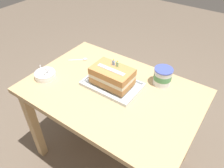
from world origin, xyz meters
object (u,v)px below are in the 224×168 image
(foil_tray, at_px, (112,85))
(serving_spoon_near_tray, at_px, (83,59))
(birthday_cake, at_px, (112,76))
(bowl_stack, at_px, (45,75))
(ice_cream_tub, at_px, (163,76))

(foil_tray, distance_m, serving_spoon_near_tray, 0.39)
(birthday_cake, xyz_separation_m, bowl_stack, (-0.44, -0.20, -0.06))
(foil_tray, height_order, bowl_stack, bowl_stack)
(birthday_cake, bearing_deg, serving_spoon_near_tray, 160.67)
(birthday_cake, distance_m, bowl_stack, 0.48)
(ice_cream_tub, relative_size, serving_spoon_near_tray, 0.98)
(foil_tray, bearing_deg, ice_cream_tub, 39.03)
(bowl_stack, distance_m, ice_cream_tub, 0.81)
(foil_tray, bearing_deg, serving_spoon_near_tray, 160.66)
(serving_spoon_near_tray, bearing_deg, bowl_stack, -101.34)
(foil_tray, bearing_deg, bowl_stack, -155.65)
(foil_tray, height_order, ice_cream_tub, ice_cream_tub)
(serving_spoon_near_tray, bearing_deg, ice_cream_tub, 7.48)
(foil_tray, xyz_separation_m, serving_spoon_near_tray, (-0.37, 0.13, -0.00))
(foil_tray, height_order, birthday_cake, birthday_cake)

